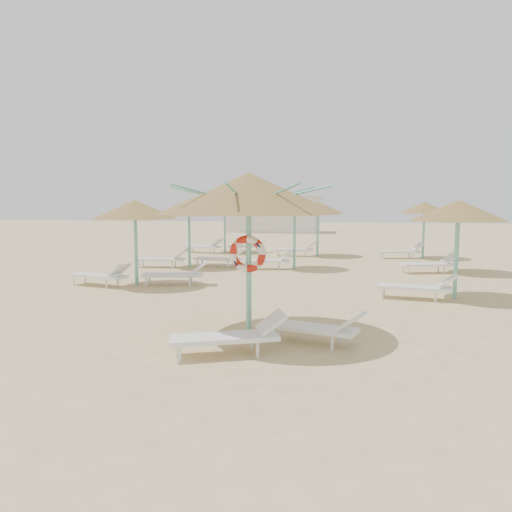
# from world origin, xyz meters

# --- Properties ---
(ground) EXTENTS (120.00, 120.00, 0.00)m
(ground) POSITION_xyz_m (0.00, 0.00, 0.00)
(ground) COLOR #D6B882
(ground) RESTS_ON ground
(main_palapa) EXTENTS (3.53, 3.53, 3.16)m
(main_palapa) POSITION_xyz_m (0.07, -0.36, 2.75)
(main_palapa) COLOR #6CBCAD
(main_palapa) RESTS_ON ground
(lounger_main_a) EXTENTS (2.03, 1.34, 0.71)m
(lounger_main_a) POSITION_xyz_m (0.12, -1.79, 0.34)
(lounger_main_a) COLOR white
(lounger_main_a) RESTS_ON ground
(lounger_main_b) EXTENTS (1.90, 1.01, 0.66)m
(lounger_main_b) POSITION_xyz_m (1.47, -0.81, 0.32)
(lounger_main_b) COLOR white
(lounger_main_b) RESTS_ON ground
(palapa_field) EXTENTS (18.08, 13.82, 2.71)m
(palapa_field) POSITION_xyz_m (1.07, 9.37, 2.30)
(palapa_field) COLOR #6CBCAD
(palapa_field) RESTS_ON ground
(service_hut) EXTENTS (8.40, 4.40, 3.25)m
(service_hut) POSITION_xyz_m (-6.00, 35.00, 1.64)
(service_hut) COLOR silver
(service_hut) RESTS_ON ground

